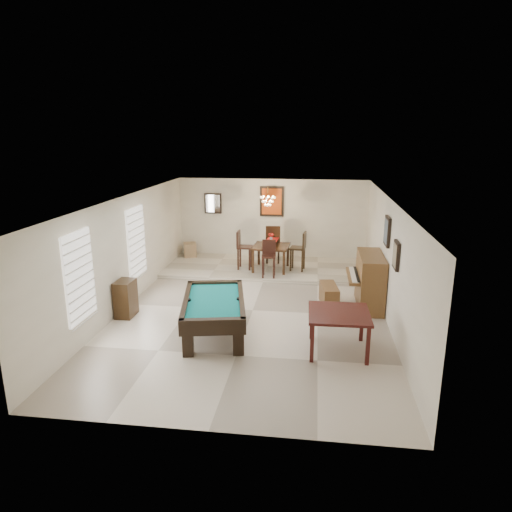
% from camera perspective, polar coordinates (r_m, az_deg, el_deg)
% --- Properties ---
extents(ground_plane, '(6.00, 9.00, 0.02)m').
position_cam_1_polar(ground_plane, '(10.70, -0.42, -6.84)').
color(ground_plane, beige).
extents(wall_back, '(6.00, 0.04, 2.60)m').
position_cam_1_polar(wall_back, '(14.64, 1.98, 4.54)').
color(wall_back, silver).
rests_on(wall_back, ground_plane).
extents(wall_front, '(6.00, 0.04, 2.60)m').
position_cam_1_polar(wall_front, '(6.13, -6.30, -11.11)').
color(wall_front, silver).
rests_on(wall_front, ground_plane).
extents(wall_left, '(0.04, 9.00, 2.60)m').
position_cam_1_polar(wall_left, '(11.09, -15.98, 0.47)').
color(wall_left, silver).
rests_on(wall_left, ground_plane).
extents(wall_right, '(0.04, 9.00, 2.60)m').
position_cam_1_polar(wall_right, '(10.32, 16.30, -0.63)').
color(wall_right, silver).
rests_on(wall_right, ground_plane).
extents(ceiling, '(6.00, 9.00, 0.04)m').
position_cam_1_polar(ceiling, '(10.02, -0.45, 7.13)').
color(ceiling, white).
rests_on(ceiling, wall_back).
extents(dining_step, '(6.00, 2.50, 0.12)m').
position_cam_1_polar(dining_step, '(13.73, 1.43, -1.52)').
color(dining_step, beige).
rests_on(dining_step, ground_plane).
extents(window_left_front, '(0.06, 1.00, 1.70)m').
position_cam_1_polar(window_left_front, '(9.15, -21.21, -2.41)').
color(window_left_front, white).
rests_on(window_left_front, wall_left).
extents(window_left_rear, '(0.06, 1.00, 1.70)m').
position_cam_1_polar(window_left_rear, '(11.59, -14.73, 1.69)').
color(window_left_rear, white).
rests_on(window_left_rear, wall_left).
extents(pool_table, '(1.62, 2.42, 0.74)m').
position_cam_1_polar(pool_table, '(9.39, -5.25, -7.65)').
color(pool_table, black).
rests_on(pool_table, ground_plane).
extents(square_table, '(1.15, 1.15, 0.78)m').
position_cam_1_polar(square_table, '(8.81, 10.23, -9.30)').
color(square_table, '#330F0C').
rests_on(square_table, ground_plane).
extents(upright_piano, '(0.85, 1.52, 1.26)m').
position_cam_1_polar(upright_piano, '(11.05, 13.30, -3.01)').
color(upright_piano, brown).
rests_on(upright_piano, ground_plane).
extents(piano_bench, '(0.47, 0.94, 0.50)m').
position_cam_1_polar(piano_bench, '(11.05, 9.10, -4.88)').
color(piano_bench, brown).
rests_on(piano_bench, ground_plane).
extents(apothecary_chest, '(0.37, 0.55, 0.83)m').
position_cam_1_polar(apothecary_chest, '(10.66, -15.98, -5.11)').
color(apothecary_chest, black).
rests_on(apothecary_chest, ground_plane).
extents(dining_table, '(1.08, 1.08, 0.84)m').
position_cam_1_polar(dining_table, '(13.28, 1.87, 0.07)').
color(dining_table, black).
rests_on(dining_table, dining_step).
extents(flower_vase, '(0.18, 0.18, 0.26)m').
position_cam_1_polar(flower_vase, '(13.15, 1.90, 2.38)').
color(flower_vase, '#AB150E').
rests_on(flower_vase, dining_table).
extents(dining_chair_south, '(0.40, 0.40, 1.02)m').
position_cam_1_polar(dining_chair_south, '(12.59, 1.60, -0.38)').
color(dining_chair_south, black).
rests_on(dining_chair_south, dining_step).
extents(dining_chair_north, '(0.46, 0.46, 1.17)m').
position_cam_1_polar(dining_chair_north, '(14.00, 2.14, 1.56)').
color(dining_chair_north, black).
rests_on(dining_chair_north, dining_step).
extents(dining_chair_west, '(0.43, 0.43, 1.13)m').
position_cam_1_polar(dining_chair_west, '(13.33, -1.41, 0.76)').
color(dining_chair_west, black).
rests_on(dining_chair_west, dining_step).
extents(dining_chair_east, '(0.47, 0.47, 1.14)m').
position_cam_1_polar(dining_chair_east, '(13.24, 5.22, 0.62)').
color(dining_chair_east, black).
rests_on(dining_chair_east, dining_step).
extents(corner_bench, '(0.51, 0.57, 0.43)m').
position_cam_1_polar(corner_bench, '(14.92, -8.25, 0.79)').
color(corner_bench, '#A17F57').
rests_on(corner_bench, dining_step).
extents(chandelier, '(0.44, 0.44, 0.60)m').
position_cam_1_polar(chandelier, '(13.22, 1.47, 7.34)').
color(chandelier, '#FFE5B2').
rests_on(chandelier, ceiling).
extents(back_painting, '(0.75, 0.06, 0.95)m').
position_cam_1_polar(back_painting, '(14.50, 1.99, 6.84)').
color(back_painting, '#D84C14').
rests_on(back_painting, wall_back).
extents(back_mirror, '(0.55, 0.06, 0.65)m').
position_cam_1_polar(back_mirror, '(14.82, -5.40, 6.57)').
color(back_mirror, white).
rests_on(back_mirror, wall_back).
extents(right_picture_upper, '(0.06, 0.55, 0.65)m').
position_cam_1_polar(right_picture_upper, '(10.47, 16.09, 2.99)').
color(right_picture_upper, slate).
rests_on(right_picture_upper, wall_right).
extents(right_picture_lower, '(0.06, 0.45, 0.55)m').
position_cam_1_polar(right_picture_lower, '(9.26, 17.13, 0.09)').
color(right_picture_lower, gray).
rests_on(right_picture_lower, wall_right).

